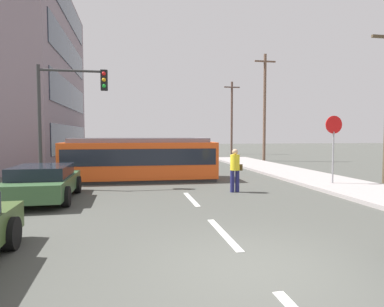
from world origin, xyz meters
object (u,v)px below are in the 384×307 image
(stop_sign, at_px, (334,135))
(traffic_light_mast, at_px, (67,103))
(parked_sedan_mid, at_px, (43,182))
(utility_pole_far, at_px, (232,117))
(streetcar_tram, at_px, (140,159))
(pedestrian_crossing, at_px, (235,168))
(city_bus, at_px, (142,149))
(utility_pole_mid, at_px, (265,106))

(stop_sign, height_order, traffic_light_mast, traffic_light_mast)
(parked_sedan_mid, relative_size, utility_pole_far, 0.51)
(streetcar_tram, height_order, utility_pole_far, utility_pole_far)
(parked_sedan_mid, bearing_deg, pedestrian_crossing, 3.10)
(city_bus, bearing_deg, stop_sign, -59.18)
(stop_sign, relative_size, traffic_light_mast, 0.57)
(utility_pole_mid, height_order, utility_pole_far, utility_pole_mid)
(city_bus, distance_m, stop_sign, 15.02)
(parked_sedan_mid, bearing_deg, utility_pole_far, 59.57)
(streetcar_tram, height_order, pedestrian_crossing, streetcar_tram)
(streetcar_tram, xyz_separation_m, utility_pole_far, (10.72, 19.62, 3.16))
(pedestrian_crossing, bearing_deg, utility_pole_mid, 63.17)
(parked_sedan_mid, xyz_separation_m, stop_sign, (11.42, 1.00, 1.57))
(utility_pole_mid, bearing_deg, pedestrian_crossing, -116.83)
(utility_pole_far, bearing_deg, stop_sign, -96.58)
(city_bus, relative_size, traffic_light_mast, 1.02)
(city_bus, relative_size, pedestrian_crossing, 3.07)
(streetcar_tram, height_order, city_bus, streetcar_tram)
(stop_sign, distance_m, utility_pole_far, 23.20)
(streetcar_tram, bearing_deg, utility_pole_mid, 43.36)
(parked_sedan_mid, bearing_deg, stop_sign, 4.98)
(parked_sedan_mid, distance_m, traffic_light_mast, 3.86)
(streetcar_tram, bearing_deg, stop_sign, -22.48)
(traffic_light_mast, distance_m, utility_pole_far, 25.44)
(stop_sign, bearing_deg, parked_sedan_mid, -175.02)
(parked_sedan_mid, xyz_separation_m, traffic_light_mast, (0.37, 2.53, 2.89))
(city_bus, xyz_separation_m, stop_sign, (7.67, -12.86, 1.13))
(stop_sign, bearing_deg, pedestrian_crossing, -172.24)
(streetcar_tram, relative_size, utility_pole_mid, 0.82)
(streetcar_tram, relative_size, parked_sedan_mid, 1.75)
(parked_sedan_mid, relative_size, stop_sign, 1.43)
(streetcar_tram, relative_size, city_bus, 1.41)
(city_bus, height_order, utility_pole_far, utility_pole_far)
(pedestrian_crossing, relative_size, utility_pole_far, 0.21)
(utility_pole_mid, bearing_deg, stop_sign, -100.50)
(parked_sedan_mid, height_order, utility_pole_far, utility_pole_far)
(city_bus, relative_size, utility_pole_mid, 0.58)
(city_bus, height_order, traffic_light_mast, traffic_light_mast)
(stop_sign, relative_size, utility_pole_far, 0.36)
(utility_pole_mid, bearing_deg, traffic_light_mast, -138.98)
(city_bus, distance_m, parked_sedan_mid, 14.36)
(streetcar_tram, distance_m, traffic_light_mast, 4.26)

